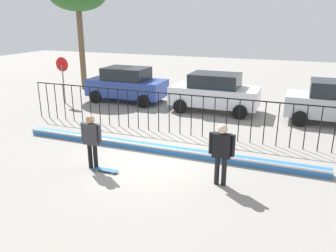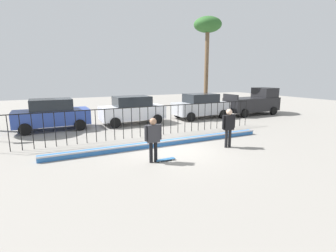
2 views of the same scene
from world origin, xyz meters
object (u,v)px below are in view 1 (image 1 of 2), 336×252
camera_operator (222,149)px  parked_car_white (214,92)px  skateboarder (91,137)px  parked_car_blue (127,84)px  stop_sign (63,74)px  skateboard (106,170)px

camera_operator → parked_car_white: size_ratio=0.42×
skateboarder → camera_operator: 3.95m
camera_operator → parked_car_blue: size_ratio=0.42×
stop_sign → parked_car_white: bearing=9.5°
skateboard → camera_operator: 3.63m
skateboarder → parked_car_white: 8.22m
skateboard → parked_car_white: (1.39, 8.08, 0.91)m
skateboard → parked_car_white: parked_car_white is taller
parked_car_white → camera_operator: bearing=-77.7°
stop_sign → skateboard: bearing=-45.4°
skateboarder → parked_car_blue: bearing=121.2°
camera_operator → skateboarder: bearing=27.3°
skateboarder → parked_car_white: bearing=87.0°
skateboarder → parked_car_blue: parked_car_blue is taller
parked_car_blue → stop_sign: size_ratio=1.72×
skateboard → stop_sign: 9.58m
skateboard → stop_sign: stop_sign is taller
parked_car_blue → skateboarder: bearing=-67.6°
camera_operator → parked_car_white: (-2.07, 7.63, -0.11)m
parked_car_blue → parked_car_white: bearing=-1.5°
skateboard → skateboarder: bearing=162.8°
camera_operator → stop_sign: size_ratio=0.72×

